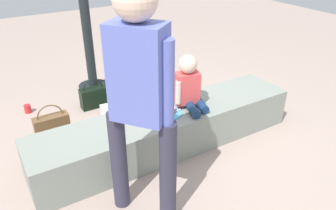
{
  "coord_description": "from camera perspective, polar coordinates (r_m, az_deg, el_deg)",
  "views": [
    {
      "loc": [
        -1.3,
        -2.14,
        1.79
      ],
      "look_at": [
        -0.17,
        -0.28,
        0.61
      ],
      "focal_mm": 35.3,
      "sensor_mm": 36.0,
      "label": 1
    }
  ],
  "objects": [
    {
      "name": "ground_plane",
      "position": [
        3.08,
        0.04,
        -7.1
      ],
      "size": [
        12.0,
        12.0,
        0.0
      ],
      "primitive_type": "plane",
      "color": "#A69084"
    },
    {
      "name": "concrete_ledge",
      "position": [
        2.98,
        0.04,
        -4.27
      ],
      "size": [
        2.44,
        0.51,
        0.36
      ],
      "primitive_type": "cube",
      "color": "gray",
      "rests_on": "ground_plane"
    },
    {
      "name": "child_seated",
      "position": [
        2.89,
        3.63,
        3.45
      ],
      "size": [
        0.29,
        0.34,
        0.48
      ],
      "color": "navy",
      "rests_on": "concrete_ledge"
    },
    {
      "name": "adult_standing",
      "position": [
        1.93,
        -5.0,
        2.74
      ],
      "size": [
        0.35,
        0.39,
        1.59
      ],
      "color": "#302F42",
      "rests_on": "ground_plane"
    },
    {
      "name": "cake_plate",
      "position": [
        2.85,
        0.27,
        -1.21
      ],
      "size": [
        0.22,
        0.22,
        0.07
      ],
      "color": "#4CA5D8",
      "rests_on": "concrete_ledge"
    },
    {
      "name": "gift_bag",
      "position": [
        3.76,
        -1.49,
        2.52
      ],
      "size": [
        0.21,
        0.12,
        0.34
      ],
      "color": "#59C6B2",
      "rests_on": "ground_plane"
    },
    {
      "name": "railing_post",
      "position": [
        4.1,
        -13.45,
        9.29
      ],
      "size": [
        0.36,
        0.36,
        1.29
      ],
      "color": "black",
      "rests_on": "ground_plane"
    },
    {
      "name": "water_bottle_near_gift",
      "position": [
        4.18,
        0.48,
        4.5
      ],
      "size": [
        0.07,
        0.07,
        0.21
      ],
      "color": "silver",
      "rests_on": "ground_plane"
    },
    {
      "name": "party_cup_red",
      "position": [
        3.9,
        -23.07,
        -0.61
      ],
      "size": [
        0.07,
        0.07,
        0.09
      ],
      "primitive_type": "cylinder",
      "color": "red",
      "rests_on": "ground_plane"
    },
    {
      "name": "cake_box_white",
      "position": [
        3.5,
        -8.75,
        -1.49
      ],
      "size": [
        0.32,
        0.34,
        0.13
      ],
      "primitive_type": "cube",
      "rotation": [
        0.0,
        0.0,
        -0.12
      ],
      "color": "white",
      "rests_on": "ground_plane"
    },
    {
      "name": "handbag_black_leather",
      "position": [
        3.76,
        -12.66,
        1.36
      ],
      "size": [
        0.3,
        0.12,
        0.34
      ],
      "color": "black",
      "rests_on": "ground_plane"
    },
    {
      "name": "handbag_brown_canvas",
      "position": [
        3.28,
        -19.35,
        -3.67
      ],
      "size": [
        0.32,
        0.12,
        0.37
      ],
      "color": "brown",
      "rests_on": "ground_plane"
    }
  ]
}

